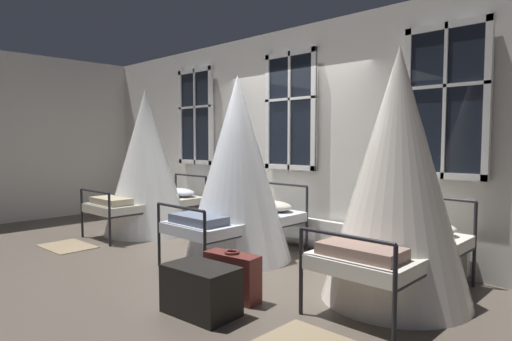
% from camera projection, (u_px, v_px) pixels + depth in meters
% --- Properties ---
extents(ground, '(21.08, 21.08, 0.00)m').
position_uv_depth(ground, '(228.00, 260.00, 5.49)').
color(ground, brown).
extents(back_wall_with_windows, '(9.52, 0.10, 3.10)m').
position_uv_depth(back_wall_with_windows, '(295.00, 137.00, 6.31)').
color(back_wall_with_windows, silver).
rests_on(back_wall_with_windows, ground).
extents(window_bank, '(5.25, 0.10, 2.69)m').
position_uv_depth(window_bank, '(289.00, 173.00, 6.26)').
color(window_bank, black).
rests_on(window_bank, ground).
extents(cot_first, '(1.38, 1.84, 2.32)m').
position_uv_depth(cot_first, '(147.00, 164.00, 7.08)').
color(cot_first, black).
rests_on(cot_first, ground).
extents(cot_second, '(1.38, 1.83, 2.32)m').
position_uv_depth(cot_second, '(237.00, 171.00, 5.53)').
color(cot_second, black).
rests_on(cot_second, ground).
extents(cot_third, '(1.38, 1.83, 2.37)m').
position_uv_depth(cot_third, '(397.00, 179.00, 4.07)').
color(cot_third, black).
rests_on(cot_third, ground).
extents(rug_first, '(0.82, 0.59, 0.01)m').
position_uv_depth(rug_first, '(67.00, 246.00, 6.20)').
color(rug_first, '#8E7A5B').
rests_on(rug_first, ground).
extents(suitcase_dark, '(0.58, 0.29, 0.47)m').
position_uv_depth(suitcase_dark, '(232.00, 276.00, 4.13)').
color(suitcase_dark, '#5B231E').
rests_on(suitcase_dark, ground).
extents(travel_trunk, '(0.67, 0.45, 0.42)m').
position_uv_depth(travel_trunk, '(201.00, 290.00, 3.79)').
color(travel_trunk, black).
rests_on(travel_trunk, ground).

